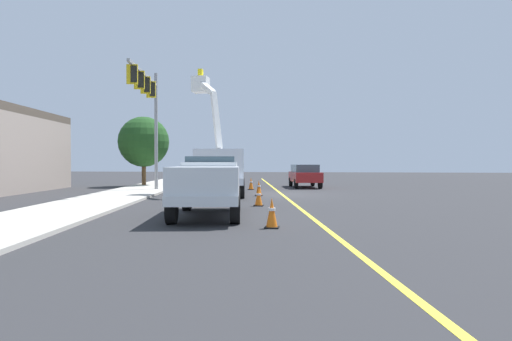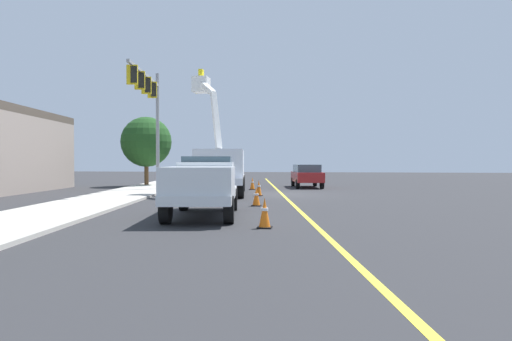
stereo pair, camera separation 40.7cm
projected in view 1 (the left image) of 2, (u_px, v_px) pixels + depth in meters
name	position (u px, v px, depth m)	size (l,w,h in m)	color
ground	(282.00, 194.00, 25.44)	(120.00, 120.00, 0.00)	#2D2D30
sidewalk_far_side	(127.00, 194.00, 25.14)	(60.00, 3.60, 0.12)	#B2ADA3
lane_centre_stripe	(282.00, 194.00, 25.44)	(50.00, 0.16, 0.01)	yellow
utility_bucket_truck	(221.00, 166.00, 25.37)	(8.50, 3.85, 7.27)	white
service_pickup_truck	(208.00, 184.00, 14.91)	(5.87, 3.02, 2.06)	silver
passing_minivan	(305.00, 174.00, 32.54)	(5.05, 2.68, 1.69)	maroon
traffic_cone_leading	(272.00, 213.00, 12.27)	(0.40, 0.40, 0.85)	black
traffic_cone_mid_front	(259.00, 197.00, 18.53)	(0.40, 0.40, 0.80)	black
traffic_cone_mid_rear	(259.00, 188.00, 24.21)	(0.40, 0.40, 0.88)	black
traffic_cone_trailing	(251.00, 184.00, 29.74)	(0.40, 0.40, 0.85)	black
traffic_signal_mast	(148.00, 101.00, 26.12)	(7.03, 1.45, 7.65)	gray
street_tree_right	(144.00, 142.00, 33.85)	(3.88, 3.88, 5.39)	brown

